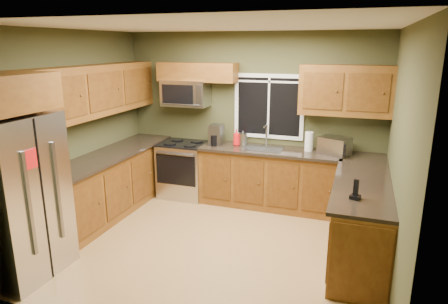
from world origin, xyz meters
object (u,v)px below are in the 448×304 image
Objects in this scene: coffee_maker at (216,135)px; soap_bottle_a at (236,137)px; refrigerator at (17,198)px; soap_bottle_c at (241,138)px; kettle at (243,139)px; cordless_phone at (356,193)px; paper_towel_roll at (309,141)px; range at (184,169)px; microwave at (186,93)px; toaster_oven at (335,146)px.

coffee_maker reaches higher than soap_bottle_a.
refrigerator is at bearing -119.38° from soap_bottle_a.
soap_bottle_a reaches higher than soap_bottle_c.
refrigerator is 7.15× the size of kettle.
cordless_phone reaches higher than soap_bottle_c.
paper_towel_roll reaches higher than soap_bottle_c.
microwave reaches higher than range.
soap_bottle_c is (0.92, 0.23, 0.55)m from range.
paper_towel_roll is 1.96m from cordless_phone.
cordless_phone is at bearing -33.87° from microwave.
coffee_maker reaches higher than range.
coffee_maker is (0.58, 0.00, 0.62)m from range.
range is at bearing -175.12° from kettle.
microwave reaches higher than coffee_maker.
soap_bottle_c is (0.02, 0.18, -0.05)m from soap_bottle_a.
refrigerator is at bearing -118.26° from soap_bottle_c.
refrigerator is at bearing -138.11° from toaster_oven.
soap_bottle_a is 0.19m from soap_bottle_c.
cordless_phone is (3.44, 1.06, 0.10)m from refrigerator.
range is (0.69, 2.77, -0.43)m from refrigerator.
soap_bottle_a is (0.32, 0.05, -0.02)m from coffee_maker.
toaster_oven is 1.56× the size of paper_towel_roll.
soap_bottle_c is at bearing 33.13° from coffee_maker.
paper_towel_roll is (1.03, 0.02, 0.03)m from kettle.
soap_bottle_a is (-1.13, -0.06, -0.01)m from paper_towel_roll.
toaster_oven is 1.99× the size of kettle.
microwave is at bearing 174.69° from soap_bottle_a.
microwave is 3.40m from cordless_phone.
soap_bottle_a is (0.90, 0.05, 0.60)m from range.
soap_bottle_c is at bearing 173.71° from paper_towel_roll.
cordless_phone is (1.85, -1.76, -0.07)m from soap_bottle_a.
microwave is 2.32× the size of coffee_maker.
coffee_maker is (0.58, -0.13, -0.64)m from microwave.
soap_bottle_c is 2.67m from cordless_phone.
microwave is 1.12m from soap_bottle_a.
kettle reaches higher than cordless_phone.
microwave is 2.51m from toaster_oven.
paper_towel_roll is at bearing 46.62° from refrigerator.
kettle is 2.51m from cordless_phone.
toaster_oven is (2.41, -0.12, -0.66)m from microwave.
coffee_maker is (1.27, 2.77, 0.19)m from refrigerator.
paper_towel_roll is (2.03, -0.03, -0.64)m from microwave.
paper_towel_roll is 1.95× the size of soap_bottle_c.
refrigerator is 2.37× the size of microwave.
range is 2.92× the size of paper_towel_roll.
cordless_phone is at bearing 17.07° from refrigerator.
soap_bottle_c is at bearing 171.72° from toaster_oven.
coffee_maker is 1.53× the size of cordless_phone.
soap_bottle_a is (-1.51, 0.04, 0.00)m from toaster_oven.
range is at bearing -89.98° from microwave.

